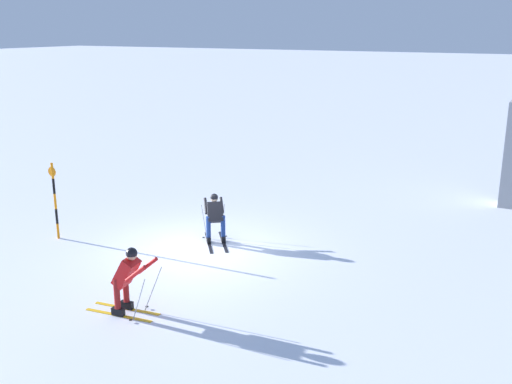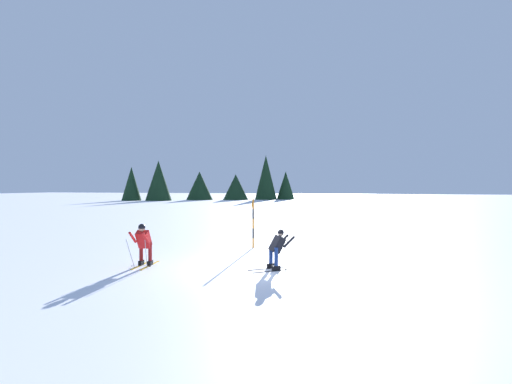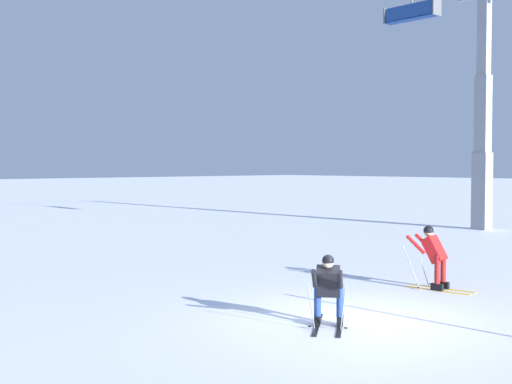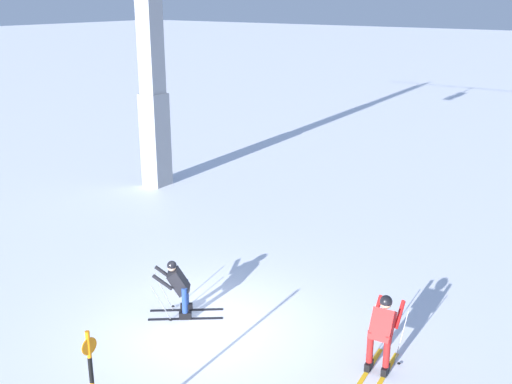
% 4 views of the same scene
% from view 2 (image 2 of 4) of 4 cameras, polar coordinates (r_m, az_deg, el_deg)
% --- Properties ---
extents(ground_plane, '(260.00, 260.00, 0.00)m').
position_cam_2_polar(ground_plane, '(13.42, -0.45, -11.26)').
color(ground_plane, white).
extents(skier_carving_main, '(1.65, 1.44, 1.47)m').
position_cam_2_polar(skier_carving_main, '(13.04, 3.22, -8.23)').
color(skier_carving_main, black).
rests_on(skier_carving_main, ground_plane).
extents(trail_marker_pole, '(0.07, 0.28, 2.23)m').
position_cam_2_polar(trail_marker_pole, '(17.40, -0.43, -4.47)').
color(trail_marker_pole, orange).
rests_on(trail_marker_pole, ground_plane).
extents(skier_distant_uphill, '(0.75, 1.67, 1.65)m').
position_cam_2_polar(skier_distant_uphill, '(14.04, -16.50, -7.12)').
color(skier_distant_uphill, yellow).
rests_on(skier_distant_uphill, ground_plane).
extents(tree_line_ridge, '(32.13, 17.70, 9.36)m').
position_cam_2_polar(tree_line_ridge, '(78.50, -6.40, 1.41)').
color(tree_line_ridge, black).
rests_on(tree_line_ridge, ground_plane).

